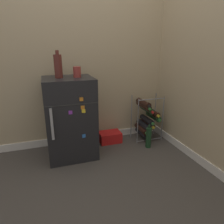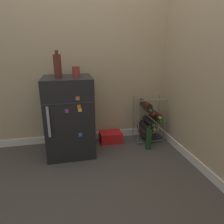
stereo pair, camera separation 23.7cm
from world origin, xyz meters
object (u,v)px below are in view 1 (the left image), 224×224
object	(u,v)px
fridge_top_bottle	(58,66)
loose_bottle_floor	(149,137)
wine_rack	(146,118)
fridge_top_cup	(77,72)
mini_fridge	(70,118)
soda_box	(110,137)

from	to	relation	value
fridge_top_bottle	loose_bottle_floor	distance (m)	1.32
wine_rack	fridge_top_cup	bearing A→B (deg)	-173.53
fridge_top_cup	fridge_top_bottle	size ratio (longest dim) A/B	0.40
mini_fridge	soda_box	world-z (taller)	mini_fridge
wine_rack	fridge_top_bottle	bearing A→B (deg)	-174.76
wine_rack	loose_bottle_floor	xyz separation A→B (m)	(-0.08, -0.23, -0.16)
fridge_top_bottle	loose_bottle_floor	xyz separation A→B (m)	(0.99, -0.14, -0.86)
mini_fridge	wine_rack	bearing A→B (deg)	5.53
fridge_top_cup	loose_bottle_floor	size ratio (longest dim) A/B	0.37
wine_rack	soda_box	world-z (taller)	wine_rack
mini_fridge	fridge_top_bottle	size ratio (longest dim) A/B	3.26
soda_box	fridge_top_bottle	size ratio (longest dim) A/B	1.02
wine_rack	loose_bottle_floor	world-z (taller)	wine_rack
loose_bottle_floor	wine_rack	bearing A→B (deg)	70.65
fridge_top_bottle	loose_bottle_floor	size ratio (longest dim) A/B	0.92
wine_rack	fridge_top_bottle	distance (m)	1.29
fridge_top_bottle	mini_fridge	bearing A→B (deg)	1.78
fridge_top_cup	soda_box	bearing A→B (deg)	21.35
wine_rack	fridge_top_cup	distance (m)	1.10
wine_rack	loose_bottle_floor	distance (m)	0.29
mini_fridge	loose_bottle_floor	size ratio (longest dim) A/B	3.00
soda_box	fridge_top_cup	bearing A→B (deg)	-158.65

